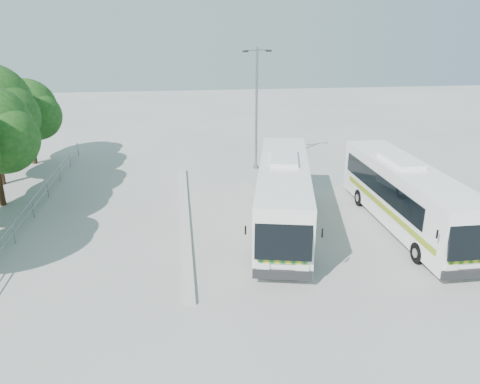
{
  "coord_description": "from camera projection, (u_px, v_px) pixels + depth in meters",
  "views": [
    {
      "loc": [
        -2.4,
        -20.28,
        9.42
      ],
      "look_at": [
        0.48,
        1.6,
        1.41
      ],
      "focal_mm": 35.0,
      "sensor_mm": 36.0,
      "label": 1
    }
  ],
  "objects": [
    {
      "name": "ground",
      "position": [
        234.0,
        231.0,
        22.41
      ],
      "size": [
        100.0,
        100.0,
        0.0
      ],
      "primitive_type": "plane",
      "color": "#A7A7A2",
      "rests_on": "ground"
    },
    {
      "name": "coach_main",
      "position": [
        283.0,
        194.0,
        22.35
      ],
      "size": [
        4.63,
        11.52,
        3.14
      ],
      "rotation": [
        0.0,
        0.0,
        -0.22
      ],
      "color": "white",
      "rests_on": "ground"
    },
    {
      "name": "coach_adjacent",
      "position": [
        406.0,
        195.0,
        22.28
      ],
      "size": [
        2.33,
        11.0,
        3.05
      ],
      "rotation": [
        0.0,
        0.0,
        0.0
      ],
      "color": "white",
      "rests_on": "ground"
    },
    {
      "name": "kerb_divider",
      "position": [
        185.0,
        216.0,
        23.96
      ],
      "size": [
        0.4,
        16.0,
        0.15
      ],
      "primitive_type": "cube",
      "color": "#B2B2AD",
      "rests_on": "ground"
    },
    {
      "name": "tree_far_e",
      "position": [
        28.0,
        109.0,
        31.92
      ],
      "size": [
        4.54,
        4.28,
        5.92
      ],
      "color": "#382314",
      "rests_on": "ground"
    },
    {
      "name": "lamppost",
      "position": [
        257.0,
        104.0,
        30.61
      ],
      "size": [
        1.93,
        0.63,
        7.98
      ],
      "rotation": [
        0.0,
        0.0,
        0.23
      ],
      "color": "gray",
      "rests_on": "ground"
    },
    {
      "name": "railing",
      "position": [
        37.0,
        197.0,
        24.65
      ],
      "size": [
        0.06,
        22.0,
        1.0
      ],
      "color": "gray",
      "rests_on": "ground"
    }
  ]
}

